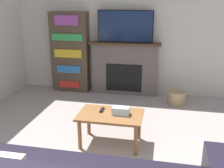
# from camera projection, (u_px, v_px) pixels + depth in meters

# --- Properties ---
(wall_back) EXTENTS (5.67, 0.06, 2.70)m
(wall_back) POSITION_uv_depth(u_px,v_px,m) (129.00, 27.00, 5.18)
(wall_back) COLOR beige
(wall_back) RESTS_ON ground_plane
(fireplace) EXTENTS (1.41, 0.28, 1.05)m
(fireplace) POSITION_uv_depth(u_px,v_px,m) (125.00, 68.00, 5.31)
(fireplace) COLOR #605651
(fireplace) RESTS_ON ground_plane
(tv) EXTENTS (1.08, 0.03, 0.62)m
(tv) POSITION_uv_depth(u_px,v_px,m) (125.00, 27.00, 5.04)
(tv) COLOR black
(tv) RESTS_ON fireplace
(coffee_table) EXTENTS (0.84, 0.53, 0.43)m
(coffee_table) POSITION_uv_depth(u_px,v_px,m) (110.00, 118.00, 3.43)
(coffee_table) COLOR brown
(coffee_table) RESTS_ON ground_plane
(tissue_box) EXTENTS (0.22, 0.12, 0.10)m
(tissue_box) POSITION_uv_depth(u_px,v_px,m) (121.00, 111.00, 3.39)
(tissue_box) COLOR silver
(tissue_box) RESTS_ON coffee_table
(remote_control) EXTENTS (0.04, 0.15, 0.02)m
(remote_control) POSITION_uv_depth(u_px,v_px,m) (102.00, 110.00, 3.51)
(remote_control) COLOR black
(remote_control) RESTS_ON coffee_table
(bookshelf) EXTENTS (0.77, 0.29, 1.64)m
(bookshelf) POSITION_uv_depth(u_px,v_px,m) (70.00, 52.00, 5.42)
(bookshelf) COLOR #4C3D2D
(bookshelf) RESTS_ON ground_plane
(storage_basket) EXTENTS (0.33, 0.33, 0.24)m
(storage_basket) POSITION_uv_depth(u_px,v_px,m) (177.00, 97.00, 4.88)
(storage_basket) COLOR tan
(storage_basket) RESTS_ON ground_plane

